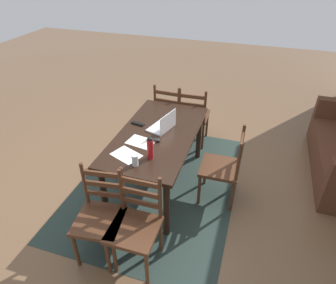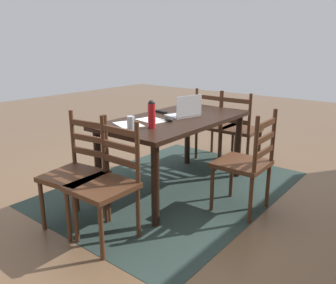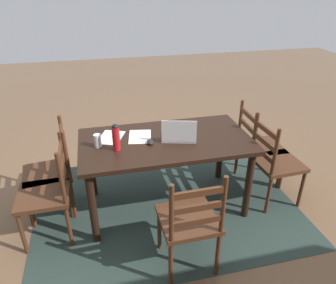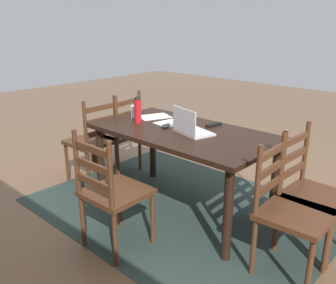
{
  "view_description": "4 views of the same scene",
  "coord_description": "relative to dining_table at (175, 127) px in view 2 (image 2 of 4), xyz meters",
  "views": [
    {
      "loc": [
        2.76,
        1.03,
        2.61
      ],
      "look_at": [
        -0.12,
        0.1,
        0.6
      ],
      "focal_mm": 31.78,
      "sensor_mm": 36.0,
      "label": 1
    },
    {
      "loc": [
        2.71,
        2.07,
        1.5
      ],
      "look_at": [
        0.09,
        -0.02,
        0.53
      ],
      "focal_mm": 36.61,
      "sensor_mm": 36.0,
      "label": 2
    },
    {
      "loc": [
        0.6,
        2.57,
        2.13
      ],
      "look_at": [
        -0.05,
        -0.1,
        0.69
      ],
      "focal_mm": 33.52,
      "sensor_mm": 36.0,
      "label": 3
    },
    {
      "loc": [
        -1.96,
        2.33,
        1.68
      ],
      "look_at": [
        0.08,
        0.1,
        0.67
      ],
      "focal_mm": 38.82,
      "sensor_mm": 36.0,
      "label": 4
    }
  ],
  "objects": [
    {
      "name": "ground_plane",
      "position": [
        0.0,
        0.0,
        -0.67
      ],
      "size": [
        14.0,
        14.0,
        0.0
      ],
      "primitive_type": "plane",
      "color": "brown"
    },
    {
      "name": "area_rug",
      "position": [
        0.0,
        0.0,
        -0.67
      ],
      "size": [
        2.65,
        1.96,
        0.01
      ],
      "primitive_type": "cube",
      "color": "#283833",
      "rests_on": "ground"
    },
    {
      "name": "dining_table",
      "position": [
        0.0,
        0.0,
        0.0
      ],
      "size": [
        1.62,
        0.87,
        0.77
      ],
      "color": "black",
      "rests_on": "ground"
    },
    {
      "name": "chair_left_near",
      "position": [
        -1.1,
        -0.18,
        -0.21
      ],
      "size": [
        0.46,
        0.46,
        0.95
      ],
      "color": "#4C2B19",
      "rests_on": "ground"
    },
    {
      "name": "chair_right_far",
      "position": [
        1.1,
        0.17,
        -0.21
      ],
      "size": [
        0.44,
        0.44,
        0.95
      ],
      "color": "#4C2B19",
      "rests_on": "ground"
    },
    {
      "name": "chair_right_near",
      "position": [
        1.1,
        -0.18,
        -0.21
      ],
      "size": [
        0.5,
        0.5,
        0.95
      ],
      "color": "#4C2B19",
      "rests_on": "ground"
    },
    {
      "name": "chair_left_far",
      "position": [
        -1.1,
        0.18,
        -0.21
      ],
      "size": [
        0.46,
        0.46,
        0.95
      ],
      "color": "#4C2B19",
      "rests_on": "ground"
    },
    {
      "name": "chair_far_head",
      "position": [
        -0.0,
        0.81,
        -0.21
      ],
      "size": [
        0.45,
        0.45,
        0.95
      ],
      "color": "#4C2B19",
      "rests_on": "ground"
    },
    {
      "name": "laptop",
      "position": [
        -0.12,
        0.05,
        0.16
      ],
      "size": [
        0.37,
        0.3,
        0.23
      ],
      "color": "silver",
      "rests_on": "dining_table"
    },
    {
      "name": "water_bottle",
      "position": [
        0.47,
        0.1,
        0.23
      ],
      "size": [
        0.07,
        0.07,
        0.25
      ],
      "color": "red",
      "rests_on": "dining_table"
    },
    {
      "name": "drinking_glass",
      "position": [
        0.63,
        -0.01,
        0.16
      ],
      "size": [
        0.07,
        0.07,
        0.12
      ],
      "primitive_type": "cylinder",
      "color": "silver",
      "rests_on": "dining_table"
    },
    {
      "name": "computer_mouse",
      "position": [
        0.16,
        0.05,
        0.12
      ],
      "size": [
        0.06,
        0.1,
        0.03
      ],
      "primitive_type": "ellipsoid",
      "rotation": [
        0.0,
        0.0,
        -0.05
      ],
      "color": "black",
      "rests_on": "dining_table"
    },
    {
      "name": "tv_remote",
      "position": [
        -0.12,
        -0.29,
        0.11
      ],
      "size": [
        0.07,
        0.18,
        0.02
      ],
      "primitive_type": "cube",
      "rotation": [
        0.0,
        0.0,
        2.97
      ],
      "color": "black",
      "rests_on": "dining_table"
    },
    {
      "name": "paper_stack_left",
      "position": [
        0.5,
        -0.16,
        0.1
      ],
      "size": [
        0.31,
        0.35,
        0.0
      ],
      "primitive_type": "cube",
      "rotation": [
        0.0,
        0.0,
        -0.39
      ],
      "color": "white",
      "rests_on": "dining_table"
    },
    {
      "name": "paper_stack_right",
      "position": [
        0.23,
        -0.11,
        0.1
      ],
      "size": [
        0.26,
        0.33,
        0.0
      ],
      "primitive_type": "cube",
      "rotation": [
        0.0,
        0.0,
        -0.17
      ],
      "color": "white",
      "rests_on": "dining_table"
    }
  ]
}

